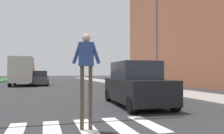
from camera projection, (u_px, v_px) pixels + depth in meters
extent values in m
plane|color=#2D2D30|center=(50.00, 85.00, 27.71)|extent=(140.00, 140.00, 0.00)
cube|color=silver|center=(14.00, 132.00, 5.71)|extent=(0.45, 2.20, 0.01)
cube|color=silver|center=(52.00, 130.00, 5.96)|extent=(0.45, 2.20, 0.01)
cube|color=silver|center=(86.00, 127.00, 6.22)|extent=(0.45, 2.20, 0.01)
cube|color=silver|center=(118.00, 125.00, 6.47)|extent=(0.45, 2.20, 0.01)
cube|color=silver|center=(148.00, 123.00, 6.72)|extent=(0.45, 2.20, 0.01)
cube|color=#9E9991|center=(119.00, 84.00, 28.09)|extent=(3.00, 64.00, 0.15)
cylinder|color=slate|center=(157.00, 41.00, 17.75)|extent=(0.14, 0.14, 7.50)
cylinder|color=brown|center=(90.00, 98.00, 5.99)|extent=(0.12, 0.12, 1.65)
cylinder|color=brown|center=(82.00, 98.00, 5.99)|extent=(0.12, 0.12, 1.65)
cube|color=#334C8C|center=(86.00, 54.00, 6.02)|extent=(0.43, 0.33, 0.62)
cylinder|color=#334C8C|center=(96.00, 53.00, 6.02)|extent=(0.28, 0.15, 0.58)
cylinder|color=#334C8C|center=(77.00, 53.00, 6.01)|extent=(0.28, 0.15, 0.58)
sphere|color=beige|center=(86.00, 38.00, 6.03)|extent=(0.27, 0.27, 0.22)
cube|color=black|center=(136.00, 90.00, 10.32)|extent=(2.11, 4.68, 0.96)
cube|color=#2D333D|center=(135.00, 70.00, 10.56)|extent=(1.78, 2.60, 0.79)
cylinder|color=black|center=(175.00, 103.00, 8.72)|extent=(0.25, 0.65, 0.64)
cylinder|color=black|center=(131.00, 105.00, 8.31)|extent=(0.25, 0.65, 0.64)
cylinder|color=black|center=(140.00, 94.00, 12.31)|extent=(0.25, 0.65, 0.64)
cylinder|color=black|center=(108.00, 95.00, 11.90)|extent=(0.25, 0.65, 0.64)
cube|color=#474C51|center=(40.00, 80.00, 26.00)|extent=(1.96, 4.21, 0.78)
cube|color=#2D333D|center=(40.00, 74.00, 25.82)|extent=(1.65, 1.93, 0.64)
cylinder|color=black|center=(34.00, 82.00, 27.37)|extent=(0.25, 0.65, 0.64)
cylinder|color=black|center=(48.00, 82.00, 27.77)|extent=(0.25, 0.65, 0.64)
cylinder|color=black|center=(31.00, 83.00, 24.23)|extent=(0.25, 0.65, 0.64)
cylinder|color=black|center=(47.00, 83.00, 24.62)|extent=(0.25, 0.65, 0.64)
cube|color=maroon|center=(24.00, 73.00, 27.93)|extent=(2.30, 2.00, 2.20)
cube|color=beige|center=(22.00, 70.00, 24.96)|extent=(2.30, 4.20, 2.70)
cylinder|color=black|center=(15.00, 81.00, 27.61)|extent=(0.30, 0.90, 0.90)
cylinder|color=black|center=(33.00, 81.00, 28.20)|extent=(0.30, 0.90, 0.90)
cylinder|color=black|center=(10.00, 82.00, 23.63)|extent=(0.30, 0.90, 0.90)
cylinder|color=black|center=(31.00, 82.00, 24.22)|extent=(0.30, 0.90, 0.90)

